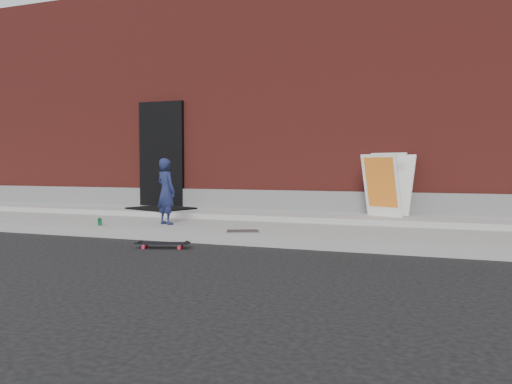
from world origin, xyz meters
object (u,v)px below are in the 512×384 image
at_px(skateboard, 163,244).
at_px(soda_can, 100,222).
at_px(pizza_sign, 388,184).
at_px(child, 166,191).

bearing_deg(skateboard, soda_can, 152.88).
distance_m(skateboard, pizza_sign, 4.21).
bearing_deg(pizza_sign, child, -153.64).
xyz_separation_m(skateboard, pizza_sign, (2.73, 3.12, 0.74)).
relative_size(skateboard, soda_can, 5.99).
height_order(child, skateboard, child).
xyz_separation_m(skateboard, soda_can, (-1.69, 0.87, 0.15)).
xyz_separation_m(child, pizza_sign, (3.48, 1.72, 0.10)).
height_order(skateboard, pizza_sign, pizza_sign).
bearing_deg(child, skateboard, 143.09).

